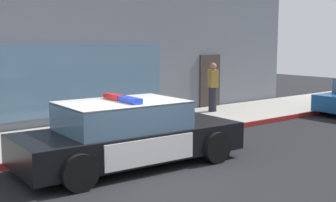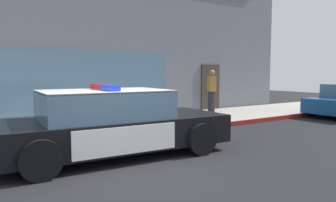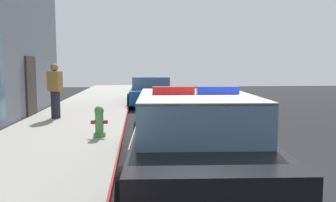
# 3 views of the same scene
# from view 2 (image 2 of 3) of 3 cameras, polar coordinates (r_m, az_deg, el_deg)

# --- Properties ---
(ground) EXTENTS (48.00, 48.00, 0.00)m
(ground) POSITION_cam_2_polar(r_m,az_deg,el_deg) (5.57, -7.22, -12.98)
(ground) COLOR black
(sidewalk) EXTENTS (48.00, 3.11, 0.15)m
(sidewalk) POSITION_cam_2_polar(r_m,az_deg,el_deg) (9.34, -18.56, -5.36)
(sidewalk) COLOR #A39E93
(sidewalk) RESTS_ON ground
(curb_red_paint) EXTENTS (28.80, 0.04, 0.14)m
(curb_red_paint) POSITION_cam_2_polar(r_m,az_deg,el_deg) (7.86, -15.58, -7.23)
(curb_red_paint) COLOR maroon
(curb_red_paint) RESTS_ON ground
(storefront_building) EXTENTS (20.08, 11.89, 8.01)m
(storefront_building) POSITION_cam_2_polar(r_m,az_deg,el_deg) (16.84, -23.05, 12.44)
(storefront_building) COLOR slate
(storefront_building) RESTS_ON ground
(police_cruiser) EXTENTS (4.89, 2.27, 1.49)m
(police_cruiser) POSITION_cam_2_polar(r_m,az_deg,el_deg) (6.66, -10.30, -4.02)
(police_cruiser) COLOR black
(police_cruiser) RESTS_ON ground
(fire_hydrant) EXTENTS (0.34, 0.39, 0.73)m
(fire_hydrant) POSITION_cam_2_polar(r_m,az_deg,el_deg) (9.56, 0.92, -2.27)
(fire_hydrant) COLOR #4C994C
(fire_hydrant) RESTS_ON sidewalk
(pedestrian_on_sidewalk) EXTENTS (0.39, 0.47, 1.71)m
(pedestrian_on_sidewalk) POSITION_cam_2_polar(r_m,az_deg,el_deg) (12.69, 7.91, 1.81)
(pedestrian_on_sidewalk) COLOR #23232D
(pedestrian_on_sidewalk) RESTS_ON sidewalk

